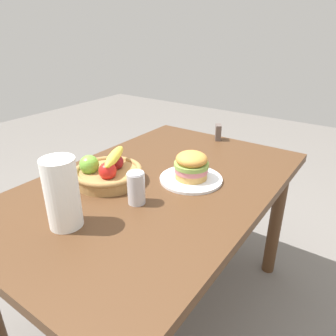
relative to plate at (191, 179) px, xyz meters
name	(u,v)px	position (x,y,z in m)	size (l,w,h in m)	color
ground_plane	(158,309)	(-0.10, 0.11, -0.76)	(8.00, 8.00, 0.00)	slate
dining_table	(156,203)	(-0.10, 0.11, -0.11)	(1.40, 0.90, 0.75)	#4C301C
plate	(191,179)	(0.00, 0.00, 0.00)	(0.27, 0.27, 0.01)	white
sandwich	(191,165)	(0.00, 0.00, 0.07)	(0.15, 0.15, 0.12)	tan
soda_can	(136,188)	(-0.28, 0.07, 0.06)	(0.07, 0.07, 0.13)	silver
fruit_basket	(107,172)	(-0.21, 0.28, 0.04)	(0.29, 0.29, 0.13)	#9E7542
paper_towel_roll	(62,193)	(-0.52, 0.17, 0.11)	(0.11, 0.11, 0.24)	white
napkin_holder	(218,132)	(0.53, 0.14, 0.04)	(0.06, 0.03, 0.09)	#594C47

